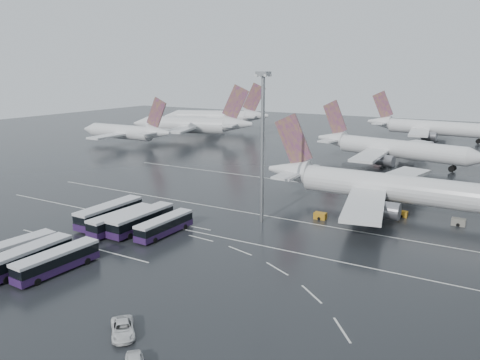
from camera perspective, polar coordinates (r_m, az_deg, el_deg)
The scene contains 24 objects.
ground at distance 76.11m, azimuth 2.75°, elevation -7.39°, with size 420.00×420.00×0.00m, color black.
lane_marking_near at distance 74.46m, azimuth 2.03°, elevation -7.86°, with size 120.00×0.25×0.01m, color silver.
lane_marking_mid at distance 86.36m, azimuth 6.42°, elevation -4.90°, with size 120.00×0.25×0.01m, color silver.
lane_marking_far at distance 111.63m, azimuth 12.22°, elevation -0.91°, with size 120.00×0.25×0.01m, color silver.
bus_bay_line_south at distance 78.45m, azimuth -18.88°, elevation -7.48°, with size 28.00×0.25×0.01m, color silver.
bus_bay_line_north at distance 89.03m, azimuth -11.15°, elevation -4.51°, with size 28.00×0.25×0.01m, color silver.
airliner_main at distance 95.02m, azimuth 17.51°, elevation -0.92°, with size 52.99×46.64×18.00m.
airliner_gate_b at distance 142.73m, azimuth 18.01°, elevation 3.64°, with size 50.72×44.94×17.68m.
airliner_gate_c at distance 196.87m, azimuth 22.19°, elevation 5.88°, with size 51.91×47.70×18.48m.
jet_remote_west at distance 175.41m, azimuth -13.67°, elevation 5.67°, with size 40.47×32.55×17.70m.
jet_remote_mid at distance 184.45m, azimuth -5.69°, elevation 6.65°, with size 48.89×39.67×21.46m.
jet_remote_far at distance 214.92m, azimuth -2.77°, elevation 7.62°, with size 47.32×38.54×21.15m.
bus_row_near_a at distance 87.14m, azimuth -15.62°, elevation -3.86°, with size 3.41×13.96×3.43m.
bus_row_near_b at distance 82.86m, azimuth -14.28°, elevation -4.78°, with size 3.67×13.01×3.17m.
bus_row_near_c at distance 81.98m, azimuth -11.93°, elevation -4.78°, with size 3.53×13.61×3.33m.
bus_row_near_d at distance 79.15m, azimuth -9.20°, elevation -5.48°, with size 3.14×12.06×2.95m.
bus_row_far_a at distance 74.90m, azimuth -26.02°, elevation -7.77°, with size 4.12×12.70×3.07m.
bus_row_far_b at distance 71.23m, azimuth -24.51°, elevation -8.61°, with size 3.17×13.11×3.23m.
bus_row_far_c at distance 68.92m, azimuth -21.45°, elevation -9.14°, with size 3.43×12.41×3.02m.
van_curve_a at distance 52.36m, azimuth -14.10°, elevation -17.19°, with size 2.30×5.00×1.39m, color silver.
floodlight_mast at distance 81.61m, azimuth 2.78°, elevation 6.14°, with size 2.04×2.04×26.56m.
gse_cart_belly_a at distance 92.83m, azimuth 19.14°, elevation -3.92°, with size 2.02×1.19×1.10m, color #A97116.
gse_cart_belly_c at distance 87.62m, azimuth 9.75°, elevation -4.33°, with size 2.23×1.32×1.22m, color #A97116.
gse_cart_belly_d at distance 91.50m, azimuth 25.09°, elevation -4.66°, with size 2.31×1.37×1.26m, color slate.
Camera 1 is at (32.43, -63.36, 26.98)m, focal length 35.00 mm.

